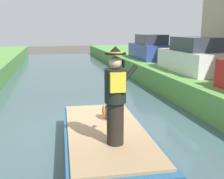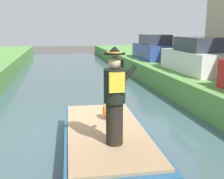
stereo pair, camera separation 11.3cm
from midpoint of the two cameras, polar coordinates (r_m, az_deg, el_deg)
name	(u,v)px [view 2 (the right image)]	position (r m, az deg, el deg)	size (l,w,h in m)	color
ground_plane	(97,137)	(7.45, -2.62, -9.94)	(80.00, 80.00, 0.00)	#4C4742
canal_water	(97,135)	(7.43, -2.63, -9.59)	(6.76, 48.00, 0.10)	#3D565B
boat	(106,142)	(6.15, -0.75, -10.93)	(1.99, 4.28, 0.61)	#23517A
person_pirate	(115,97)	(5.00, 1.24, -1.55)	(0.61, 0.42, 1.85)	black
parrot_plush	(110,109)	(6.58, 0.10, -4.20)	(0.36, 0.35, 0.57)	blue
parked_car_white	(197,57)	(12.52, 17.62, 6.46)	(1.73, 4.01, 1.50)	white
parked_car_blue	(154,49)	(17.39, 8.93, 8.48)	(1.82, 4.05, 1.50)	#2D4293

